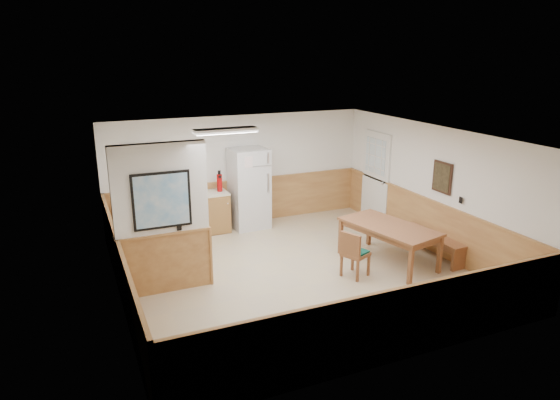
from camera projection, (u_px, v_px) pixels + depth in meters
name	position (u px, v px, depth m)	size (l,w,h in m)	color
ground	(293.00, 272.00, 9.06)	(6.00, 6.00, 0.00)	tan
ceiling	(295.00, 135.00, 8.34)	(6.00, 6.00, 0.02)	silver
back_wall	(239.00, 170.00, 11.34)	(6.00, 0.02, 2.50)	white
right_wall	(432.00, 189.00, 9.84)	(0.02, 6.00, 2.50)	white
left_wall	(115.00, 230.00, 7.56)	(0.02, 6.00, 2.50)	white
wainscot_back	(240.00, 202.00, 11.54)	(6.00, 0.04, 1.00)	tan
wainscot_right	(428.00, 224.00, 10.05)	(0.04, 6.00, 1.00)	tan
wainscot_left	(121.00, 275.00, 7.78)	(0.04, 6.00, 1.00)	tan
partition_wall	(162.00, 221.00, 8.02)	(1.50, 0.20, 2.50)	white
kitchen_counter	(191.00, 214.00, 10.83)	(2.20, 0.61, 1.00)	olive
exterior_door	(375.00, 177.00, 11.55)	(0.07, 1.02, 2.15)	white
kitchen_window	(143.00, 166.00, 10.44)	(0.80, 0.04, 1.00)	white
wall_painting	(442.00, 177.00, 9.48)	(0.04, 0.50, 0.60)	#311D13
fluorescent_fixture	(226.00, 131.00, 9.20)	(1.20, 0.30, 0.09)	white
refrigerator	(249.00, 188.00, 11.16)	(0.83, 0.74, 1.81)	silver
dining_table	(389.00, 230.00, 9.28)	(1.32, 2.01, 0.75)	#A7613D
dining_bench	(432.00, 240.00, 9.68)	(0.40, 1.55, 0.45)	#A7613D
dining_chair	(353.00, 251.00, 8.72)	(0.66, 0.57, 0.85)	#A7613D
fire_extinguisher	(220.00, 182.00, 10.89)	(0.12, 0.12, 0.46)	#A8080B
soap_bottle	(143.00, 195.00, 10.27)	(0.06, 0.06, 0.20)	#198A2D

